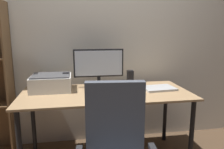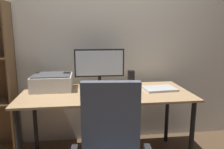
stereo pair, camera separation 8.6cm
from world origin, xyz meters
TOP-DOWN VIEW (x-y plane):
  - back_wall at (0.00, 0.54)m, footprint 6.40×0.10m
  - desk at (0.00, 0.00)m, footprint 1.66×0.74m
  - monitor at (-0.05, 0.23)m, footprint 0.53×0.20m
  - keyboard at (-0.06, -0.18)m, footprint 0.29×0.12m
  - mouse at (0.18, -0.17)m, footprint 0.08×0.11m
  - coffee_mug at (0.03, 0.03)m, footprint 0.09×0.08m
  - laptop at (0.56, 0.02)m, footprint 0.34×0.25m
  - speaker_left at (-0.39, 0.22)m, footprint 0.06×0.07m
  - speaker_right at (0.30, 0.22)m, footprint 0.06×0.07m
  - printer at (-0.54, 0.17)m, footprint 0.40×0.34m

SIDE VIEW (x-z plane):
  - desk at x=0.00m, z-range 0.29..1.03m
  - keyboard at x=-0.06m, z-range 0.74..0.76m
  - laptop at x=0.56m, z-range 0.74..0.76m
  - mouse at x=0.18m, z-range 0.74..0.77m
  - coffee_mug at x=0.03m, z-range 0.74..0.84m
  - printer at x=-0.54m, z-range 0.74..0.90m
  - speaker_left at x=-0.39m, z-range 0.74..0.91m
  - speaker_right at x=0.30m, z-range 0.74..0.91m
  - monitor at x=-0.05m, z-range 0.77..1.18m
  - back_wall at x=0.00m, z-range 0.00..2.60m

